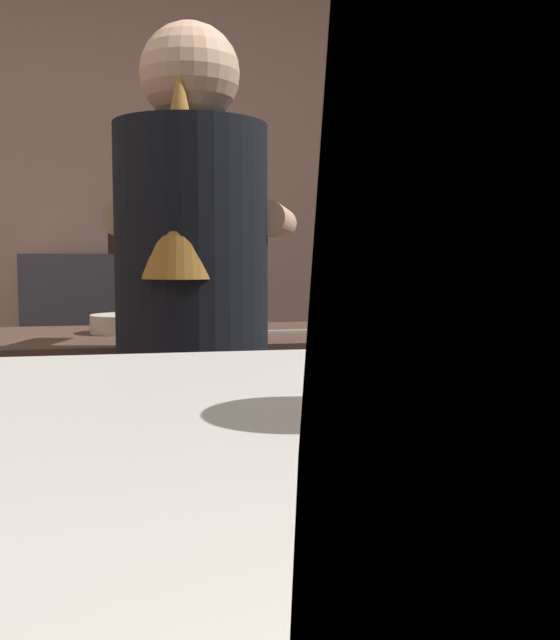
{
  "coord_description": "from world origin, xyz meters",
  "views": [
    {
      "loc": [
        -0.03,
        -1.32,
        1.13
      ],
      "look_at": [
        0.08,
        -0.75,
        1.08
      ],
      "focal_mm": 41.34,
      "sensor_mm": 36.0,
      "label": 1
    }
  ],
  "objects_px": {
    "knife_block": "(448,295)",
    "bottle_hot_sauce": "(116,235)",
    "mixing_bowl": "(124,324)",
    "bottle_olive_oil": "(154,234)",
    "chefs_knife": "(279,332)",
    "bartender": "(192,338)",
    "pint_glass_far": "(546,269)"
  },
  "relations": [
    {
      "from": "pint_glass_far",
      "to": "bottle_hot_sauce",
      "type": "distance_m",
      "value": 2.86
    },
    {
      "from": "bottle_olive_oil",
      "to": "bottle_hot_sauce",
      "type": "xyz_separation_m",
      "value": [
        -0.16,
        -0.14,
        -0.01
      ]
    },
    {
      "from": "knife_block",
      "to": "chefs_knife",
      "type": "distance_m",
      "value": 0.51
    },
    {
      "from": "knife_block",
      "to": "mixing_bowl",
      "type": "distance_m",
      "value": 0.95
    },
    {
      "from": "mixing_bowl",
      "to": "bartender",
      "type": "bearing_deg",
      "value": -72.99
    },
    {
      "from": "pint_glass_far",
      "to": "bottle_hot_sauce",
      "type": "xyz_separation_m",
      "value": [
        -0.24,
        2.85,
        0.09
      ]
    },
    {
      "from": "chefs_knife",
      "to": "bottle_olive_oil",
      "type": "height_order",
      "value": "bottle_olive_oil"
    },
    {
      "from": "mixing_bowl",
      "to": "pint_glass_far",
      "type": "distance_m",
      "value": 1.88
    },
    {
      "from": "knife_block",
      "to": "bottle_hot_sauce",
      "type": "relative_size",
      "value": 1.42
    },
    {
      "from": "bartender",
      "to": "chefs_knife",
      "type": "bearing_deg",
      "value": -17.56
    },
    {
      "from": "bartender",
      "to": "knife_block",
      "type": "bearing_deg",
      "value": -47.76
    },
    {
      "from": "mixing_bowl",
      "to": "bottle_olive_oil",
      "type": "relative_size",
      "value": 0.87
    },
    {
      "from": "bartender",
      "to": "knife_block",
      "type": "xyz_separation_m",
      "value": [
        0.78,
        0.36,
        0.07
      ]
    },
    {
      "from": "bartender",
      "to": "chefs_knife",
      "type": "distance_m",
      "value": 0.49
    },
    {
      "from": "knife_block",
      "to": "pint_glass_far",
      "type": "bearing_deg",
      "value": -112.99
    },
    {
      "from": "knife_block",
      "to": "mixing_bowl",
      "type": "bearing_deg",
      "value": 171.38
    },
    {
      "from": "knife_block",
      "to": "bartender",
      "type": "bearing_deg",
      "value": -154.99
    },
    {
      "from": "bartender",
      "to": "pint_glass_far",
      "type": "bearing_deg",
      "value": -160.61
    },
    {
      "from": "bottle_hot_sauce",
      "to": "chefs_knife",
      "type": "bearing_deg",
      "value": -66.63
    },
    {
      "from": "bottle_hot_sauce",
      "to": "bottle_olive_oil",
      "type": "bearing_deg",
      "value": 40.74
    },
    {
      "from": "knife_block",
      "to": "bottle_olive_oil",
      "type": "bearing_deg",
      "value": 122.48
    },
    {
      "from": "mixing_bowl",
      "to": "bottle_hot_sauce",
      "type": "xyz_separation_m",
      "value": [
        -0.04,
        0.99,
        0.28
      ]
    },
    {
      "from": "bottle_hot_sauce",
      "to": "knife_block",
      "type": "bearing_deg",
      "value": -49.45
    },
    {
      "from": "chefs_knife",
      "to": "bottle_olive_oil",
      "type": "bearing_deg",
      "value": 100.83
    },
    {
      "from": "pint_glass_far",
      "to": "bottle_olive_oil",
      "type": "xyz_separation_m",
      "value": [
        -0.08,
        2.99,
        0.1
      ]
    },
    {
      "from": "bartender",
      "to": "pint_glass_far",
      "type": "xyz_separation_m",
      "value": [
        0.05,
        -1.35,
        0.18
      ]
    },
    {
      "from": "pint_glass_far",
      "to": "bottle_olive_oil",
      "type": "bearing_deg",
      "value": 91.54
    },
    {
      "from": "bartender",
      "to": "pint_glass_far",
      "type": "relative_size",
      "value": 12.73
    },
    {
      "from": "mixing_bowl",
      "to": "knife_block",
      "type": "bearing_deg",
      "value": -8.62
    },
    {
      "from": "chefs_knife",
      "to": "bottle_olive_oil",
      "type": "xyz_separation_m",
      "value": [
        -0.31,
        1.23,
        0.31
      ]
    },
    {
      "from": "mixing_bowl",
      "to": "bottle_hot_sauce",
      "type": "bearing_deg",
      "value": 92.04
    },
    {
      "from": "bartender",
      "to": "bottle_hot_sauce",
      "type": "relative_size",
      "value": 8.05
    }
  ]
}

